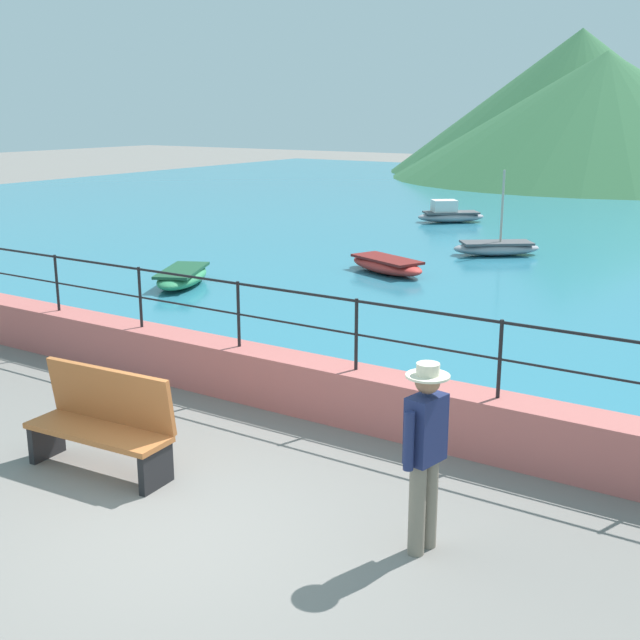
% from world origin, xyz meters
% --- Properties ---
extents(ground_plane, '(120.00, 120.00, 0.00)m').
position_xyz_m(ground_plane, '(0.00, 0.00, 0.00)').
color(ground_plane, slate).
extents(promenade_wall, '(20.00, 0.56, 0.70)m').
position_xyz_m(promenade_wall, '(0.00, 3.20, 0.35)').
color(promenade_wall, '#BC605B').
rests_on(promenade_wall, ground).
extents(railing, '(18.44, 0.04, 0.90)m').
position_xyz_m(railing, '(0.00, 3.20, 1.32)').
color(railing, black).
rests_on(railing, promenade_wall).
extents(hill_main, '(22.34, 22.34, 8.44)m').
position_xyz_m(hill_main, '(-9.59, 45.32, 4.22)').
color(hill_main, '#33663D').
rests_on(hill_main, ground).
extents(hill_secondary, '(23.11, 23.11, 6.88)m').
position_xyz_m(hill_secondary, '(-7.12, 41.74, 3.44)').
color(hill_secondary, '#33663D').
rests_on(hill_secondary, ground).
extents(bench_main, '(1.74, 0.68, 1.13)m').
position_xyz_m(bench_main, '(-1.60, 0.55, 0.56)').
color(bench_main, '#B76633').
rests_on(bench_main, ground).
extents(person_walking, '(0.38, 0.56, 1.75)m').
position_xyz_m(person_walking, '(2.04, 0.92, 0.98)').
color(person_walking, slate).
rests_on(person_walking, ground).
extents(boat_0, '(2.34, 2.17, 0.76)m').
position_xyz_m(boat_0, '(-6.54, 20.53, 0.33)').
color(boat_0, gray).
rests_on(boat_0, lake_water).
extents(boat_1, '(1.81, 2.46, 0.36)m').
position_xyz_m(boat_1, '(-7.23, 7.90, 0.26)').
color(boat_1, '#338C59').
rests_on(boat_1, lake_water).
extents(boat_2, '(2.37, 2.12, 2.23)m').
position_xyz_m(boat_2, '(-2.82, 15.27, 0.26)').
color(boat_2, gray).
rests_on(boat_2, lake_water).
extents(boat_3, '(2.47, 1.70, 0.36)m').
position_xyz_m(boat_3, '(-4.11, 11.57, 0.26)').
color(boat_3, red).
rests_on(boat_3, lake_water).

